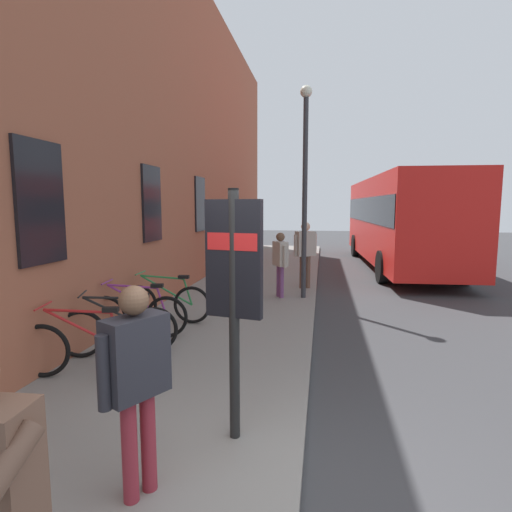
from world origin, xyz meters
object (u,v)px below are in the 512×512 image
bicycle_far_end (137,315)px  transit_info_sign (234,275)px  bicycle_nearest_sign (166,303)px  pedestrian_by_facade (136,370)px  city_bus (399,217)px  bicycle_mid_rack (118,330)px  pedestrian_near_bus (280,258)px  bicycle_under_window (84,348)px  street_lamp (305,174)px  pedestrian_crossing_street (305,248)px

bicycle_far_end → transit_info_sign: bearing=-139.6°
bicycle_far_end → bicycle_nearest_sign: same height
bicycle_far_end → pedestrian_by_facade: pedestrian_by_facade is taller
city_bus → pedestrian_by_facade: city_bus is taller
bicycle_mid_rack → bicycle_far_end: bearing=7.5°
pedestrian_near_bus → transit_info_sign: bearing=-178.2°
bicycle_nearest_sign → transit_info_sign: (-3.62, -2.14, 1.21)m
bicycle_under_window → street_lamp: (5.16, -2.62, 2.59)m
bicycle_far_end → bicycle_under_window: bearing=-178.5°
bicycle_far_end → bicycle_nearest_sign: bearing=-9.5°
bicycle_mid_rack → bicycle_far_end: same height
pedestrian_crossing_street → street_lamp: street_lamp is taller
city_bus → street_lamp: size_ratio=2.12×
bicycle_far_end → street_lamp: (3.52, -2.67, 2.59)m
bicycle_far_end → pedestrian_crossing_street: size_ratio=0.98×
bicycle_nearest_sign → pedestrian_crossing_street: size_ratio=0.98×
transit_info_sign → city_bus: size_ratio=0.23×
pedestrian_crossing_street → pedestrian_by_facade: 8.34m
bicycle_far_end → transit_info_sign: 3.74m
street_lamp → pedestrian_near_bus: bearing=94.5°
bicycle_mid_rack → bicycle_nearest_sign: size_ratio=0.95×
bicycle_far_end → street_lamp: bearing=-37.2°
bicycle_under_window → pedestrian_near_bus: (5.11, -2.05, 0.58)m
pedestrian_by_facade → bicycle_nearest_sign: bearing=19.3°
bicycle_mid_rack → transit_info_sign: 3.11m
bicycle_mid_rack → bicycle_far_end: size_ratio=0.96×
transit_info_sign → bicycle_nearest_sign: bearing=30.6°
bicycle_under_window → bicycle_mid_rack: (0.79, -0.07, 0.00)m
bicycle_mid_rack → pedestrian_crossing_street: (5.53, -2.54, 0.71)m
bicycle_far_end → bicycle_mid_rack: bearing=-172.5°
pedestrian_crossing_street → bicycle_under_window: bearing=157.6°
bicycle_far_end → transit_info_sign: (-2.70, -2.29, 1.21)m
bicycle_far_end → pedestrian_by_facade: 4.05m
pedestrian_by_facade → street_lamp: (7.13, -0.93, 1.96)m
bicycle_nearest_sign → pedestrian_crossing_street: pedestrian_crossing_street is taller
pedestrian_crossing_street → street_lamp: size_ratio=0.36×
bicycle_mid_rack → bicycle_far_end: 0.85m
pedestrian_crossing_street → pedestrian_by_facade: pedestrian_crossing_street is taller
bicycle_nearest_sign → street_lamp: (2.60, -2.51, 2.59)m
bicycle_mid_rack → city_bus: city_bus is taller
bicycle_mid_rack → city_bus: size_ratio=0.16×
street_lamp → pedestrian_crossing_street: bearing=0.8°
bicycle_far_end → pedestrian_crossing_street: (4.68, -2.65, 0.71)m
pedestrian_near_bus → street_lamp: bearing=-85.5°
bicycle_nearest_sign → pedestrian_crossing_street: (3.76, -2.50, 0.71)m
bicycle_mid_rack → bicycle_under_window: bearing=175.1°
bicycle_mid_rack → pedestrian_near_bus: (4.32, -1.99, 0.58)m
bicycle_under_window → pedestrian_near_bus: 5.54m
bicycle_under_window → bicycle_nearest_sign: bearing=-2.5°
bicycle_nearest_sign → city_bus: 10.73m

